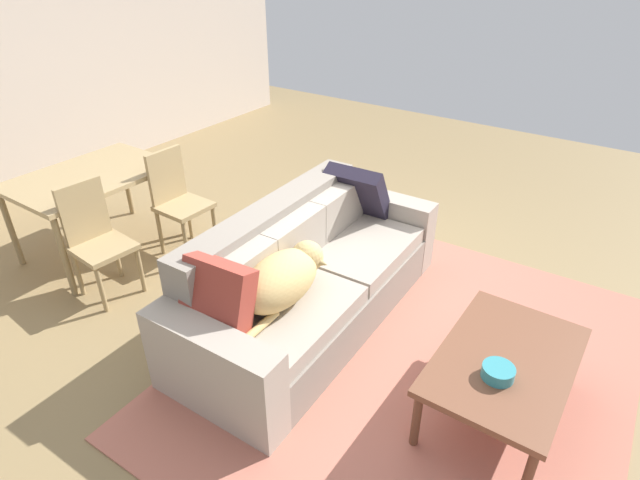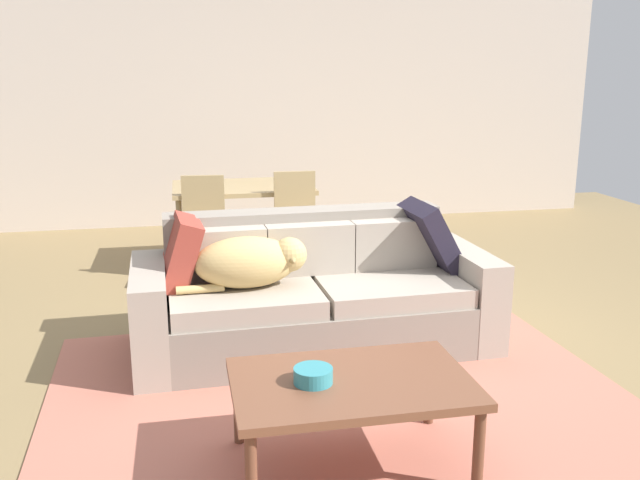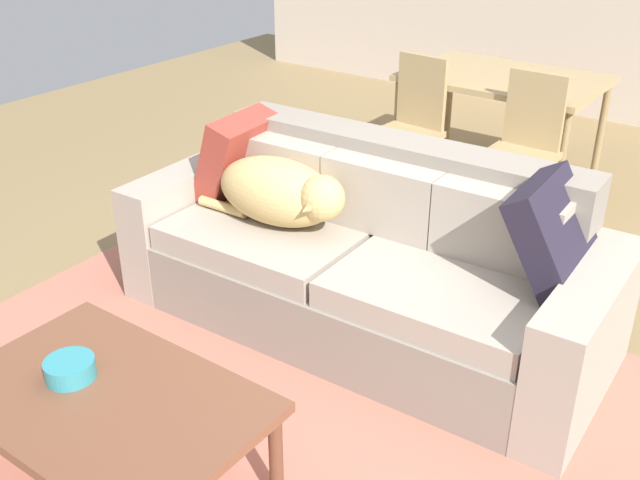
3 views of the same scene
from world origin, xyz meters
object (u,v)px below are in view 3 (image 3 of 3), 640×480
dining_chair_near_left (411,121)px  dining_chair_near_right (524,144)px  throw_pillow_by_right_arm (556,236)px  bowl_on_coffee_table (70,369)px  coffee_table (107,407)px  couch (368,262)px  throw_pillow_by_left_arm (237,157)px  dog_on_left_cushion (282,192)px  dining_table (503,86)px

dining_chair_near_left → dining_chair_near_right: dining_chair_near_right is taller
throw_pillow_by_right_arm → bowl_on_coffee_table: throw_pillow_by_right_arm is taller
dining_chair_near_left → coffee_table: bearing=-75.0°
couch → throw_pillow_by_left_arm: throw_pillow_by_left_arm is taller
throw_pillow_by_right_arm → bowl_on_coffee_table: bearing=-125.8°
bowl_on_coffee_table → dining_chair_near_left: size_ratio=0.19×
dog_on_left_cushion → throw_pillow_by_right_arm: throw_pillow_by_right_arm is taller
dining_table → coffee_table: bearing=-87.5°
throw_pillow_by_left_arm → dining_table: 2.14m
bowl_on_coffee_table → dining_chair_near_right: (0.43, 2.97, 0.05)m
throw_pillow_by_right_arm → dining_table: size_ratio=0.38×
throw_pillow_by_left_arm → dining_table: bearing=74.3°
throw_pillow_by_left_arm → dining_table: size_ratio=0.35×
dog_on_left_cushion → dining_chair_near_right: bearing=69.3°
couch → dog_on_left_cushion: size_ratio=2.87×
couch → dining_chair_near_left: bearing=111.2°
couch → dining_table: bearing=95.5°
throw_pillow_by_left_arm → couch: bearing=-2.3°
dining_chair_near_right → couch: bearing=-94.2°
coffee_table → dining_chair_near_left: bearing=100.2°
throw_pillow_by_right_arm → throw_pillow_by_left_arm: bearing=-178.2°
throw_pillow_by_right_arm → coffee_table: (-0.95, -1.56, -0.29)m
dog_on_left_cushion → dining_chair_near_right: 1.72m
couch → dining_chair_near_left: 1.67m
bowl_on_coffee_table → dining_table: size_ratio=0.14×
bowl_on_coffee_table → dining_chair_near_left: 3.03m
dog_on_left_cushion → throw_pillow_by_left_arm: 0.46m
throw_pillow_by_right_arm → dining_chair_near_left: bearing=135.8°
dining_table → dining_chair_near_right: size_ratio=1.36×
dining_chair_near_right → throw_pillow_by_left_arm: bearing=-122.7°
throw_pillow_by_right_arm → couch: bearing=-174.2°
dog_on_left_cushion → dining_chair_near_left: dining_chair_near_left is taller
throw_pillow_by_right_arm → dining_chair_near_right: bearing=116.2°
couch → dog_on_left_cushion: 0.53m
coffee_table → throw_pillow_by_left_arm: bearing=116.0°
dining_table → dining_chair_near_left: 0.70m
coffee_table → dining_chair_near_left: dining_chair_near_left is taller
couch → throw_pillow_by_left_arm: bearing=176.0°
bowl_on_coffee_table → coffee_table: bearing=0.5°
couch → dining_chair_near_right: (0.14, 1.50, 0.19)m
bowl_on_coffee_table → couch: bearing=79.1°
throw_pillow_by_right_arm → dining_chair_near_right: dining_chair_near_right is taller
coffee_table → bowl_on_coffee_table: bowl_on_coffee_table is taller
throw_pillow_by_left_arm → throw_pillow_by_right_arm: throw_pillow_by_right_arm is taller
throw_pillow_by_left_arm → coffee_table: 1.70m
dog_on_left_cushion → bowl_on_coffee_table: dog_on_left_cushion is taller
throw_pillow_by_right_arm → bowl_on_coffee_table: size_ratio=2.74×
dining_chair_near_left → throw_pillow_by_left_arm: bearing=-92.6°
throw_pillow_by_left_arm → bowl_on_coffee_table: bearing=-69.7°
dining_chair_near_left → couch: bearing=-62.3°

